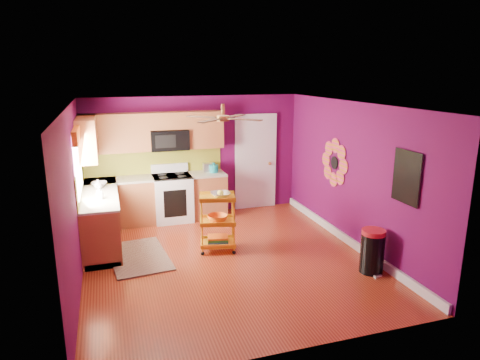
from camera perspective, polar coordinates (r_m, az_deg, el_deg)
name	(u,v)px	position (r m, az deg, el deg)	size (l,w,h in m)	color
ground	(228,259)	(7.13, -1.66, -10.47)	(5.00, 5.00, 0.00)	maroon
room_envelope	(229,161)	(6.62, -1.54, 2.49)	(4.54, 5.04, 2.52)	#5A0A47
lower_cabinets	(134,208)	(8.46, -13.94, -3.70)	(2.81, 2.31, 0.94)	brown
electric_range	(173,197)	(8.86, -8.98, -2.30)	(0.76, 0.66, 1.13)	white
upper_cabinetry	(134,135)	(8.51, -13.95, 5.86)	(2.80, 2.30, 1.26)	brown
left_window	(77,151)	(7.41, -20.88, 3.64)	(0.08, 1.35, 1.08)	white
panel_door	(256,163)	(9.45, 2.09, 2.31)	(0.95, 0.11, 2.15)	white
right_wall_art	(364,168)	(7.28, 16.14, 1.48)	(0.04, 2.74, 1.04)	black
ceiling_fan	(223,118)	(6.71, -2.28, 8.32)	(1.01, 1.01, 0.26)	#BF8C3F
shag_rug	(139,256)	(7.38, -13.33, -9.88)	(0.89, 1.45, 0.02)	black
rolling_cart	(218,220)	(7.26, -2.94, -5.34)	(0.67, 0.55, 1.07)	gold
trash_can	(372,251)	(6.87, 17.22, -9.05)	(0.40, 0.42, 0.68)	black
teal_kettle	(214,168)	(8.91, -3.51, 1.55)	(0.18, 0.18, 0.21)	teal
toaster	(208,167)	(9.00, -4.25, 1.71)	(0.22, 0.15, 0.18)	beige
soap_bottle_a	(99,193)	(7.43, -18.24, -1.61)	(0.09, 0.10, 0.21)	#EA3F72
soap_bottle_b	(98,184)	(8.04, -18.39, -0.54)	(0.14, 0.14, 0.18)	white
counter_dish	(99,184)	(8.27, -18.25, -0.52)	(0.28, 0.28, 0.07)	white
counter_cup	(100,196)	(7.46, -18.21, -1.98)	(0.12, 0.12, 0.10)	white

